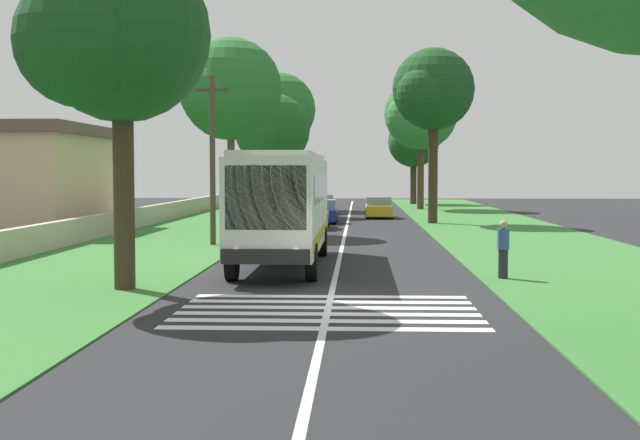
{
  "coord_description": "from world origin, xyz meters",
  "views": [
    {
      "loc": [
        -21.36,
        -0.71,
        3.16
      ],
      "look_at": [
        6.41,
        0.54,
        1.6
      ],
      "focal_mm": 49.02,
      "sensor_mm": 36.0,
      "label": 1
    }
  ],
  "objects_px": {
    "coach_bus": "(283,202)",
    "trailing_car_0": "(312,216)",
    "roadside_tree_left_3": "(271,132)",
    "utility_pole": "(212,157)",
    "trailing_car_1": "(323,212)",
    "roadside_tree_left_2": "(229,92)",
    "roadside_tree_right_2": "(419,116)",
    "pedestrian": "(503,249)",
    "roadside_tree_right_1": "(431,92)",
    "roadside_tree_right_3": "(412,144)",
    "trailing_car_3": "(322,205)",
    "roadside_tree_left_0": "(277,111)",
    "roadside_tree_left_1": "(117,41)",
    "trailing_car_2": "(379,208)"
  },
  "relations": [
    {
      "from": "coach_bus",
      "to": "trailing_car_0",
      "type": "distance_m",
      "value": 19.18
    },
    {
      "from": "roadside_tree_left_3",
      "to": "utility_pole",
      "type": "xyz_separation_m",
      "value": [
        -24.66,
        0.02,
        -2.17
      ]
    },
    {
      "from": "trailing_car_1",
      "to": "roadside_tree_left_2",
      "type": "height_order",
      "value": "roadside_tree_left_2"
    },
    {
      "from": "trailing_car_0",
      "to": "roadside_tree_left_2",
      "type": "relative_size",
      "value": 0.44
    },
    {
      "from": "roadside_tree_right_2",
      "to": "roadside_tree_left_2",
      "type": "bearing_deg",
      "value": 157.62
    },
    {
      "from": "pedestrian",
      "to": "roadside_tree_right_1",
      "type": "bearing_deg",
      "value": -0.23
    },
    {
      "from": "coach_bus",
      "to": "roadside_tree_right_1",
      "type": "bearing_deg",
      "value": -15.89
    },
    {
      "from": "trailing_car_0",
      "to": "roadside_tree_right_2",
      "type": "bearing_deg",
      "value": -17.2
    },
    {
      "from": "roadside_tree_left_3",
      "to": "roadside_tree_right_2",
      "type": "height_order",
      "value": "roadside_tree_right_2"
    },
    {
      "from": "trailing_car_0",
      "to": "pedestrian",
      "type": "bearing_deg",
      "value": -163.13
    },
    {
      "from": "roadside_tree_left_3",
      "to": "utility_pole",
      "type": "distance_m",
      "value": 24.76
    },
    {
      "from": "trailing_car_0",
      "to": "roadside_tree_right_3",
      "type": "relative_size",
      "value": 0.52
    },
    {
      "from": "trailing_car_3",
      "to": "roadside_tree_left_3",
      "type": "distance_m",
      "value": 6.99
    },
    {
      "from": "roadside_tree_right_1",
      "to": "coach_bus",
      "type": "bearing_deg",
      "value": 164.11
    },
    {
      "from": "trailing_car_3",
      "to": "roadside_tree_left_0",
      "type": "relative_size",
      "value": 0.38
    },
    {
      "from": "trailing_car_0",
      "to": "trailing_car_1",
      "type": "distance_m",
      "value": 5.09
    },
    {
      "from": "roadside_tree_left_0",
      "to": "roadside_tree_right_2",
      "type": "height_order",
      "value": "roadside_tree_left_0"
    },
    {
      "from": "trailing_car_1",
      "to": "utility_pole",
      "type": "relative_size",
      "value": 0.6
    },
    {
      "from": "coach_bus",
      "to": "roadside_tree_right_3",
      "type": "height_order",
      "value": "roadside_tree_right_3"
    },
    {
      "from": "trailing_car_3",
      "to": "roadside_tree_left_1",
      "type": "xyz_separation_m",
      "value": [
        -41.64,
        3.62,
        5.91
      ]
    },
    {
      "from": "roadside_tree_left_3",
      "to": "roadside_tree_right_3",
      "type": "xyz_separation_m",
      "value": [
        21.95,
        -11.19,
        -0.15
      ]
    },
    {
      "from": "trailing_car_2",
      "to": "pedestrian",
      "type": "relative_size",
      "value": 2.54
    },
    {
      "from": "roadside_tree_right_1",
      "to": "utility_pole",
      "type": "bearing_deg",
      "value": 146.75
    },
    {
      "from": "trailing_car_1",
      "to": "trailing_car_2",
      "type": "height_order",
      "value": "same"
    },
    {
      "from": "trailing_car_2",
      "to": "roadside_tree_right_3",
      "type": "height_order",
      "value": "roadside_tree_right_3"
    },
    {
      "from": "roadside_tree_left_2",
      "to": "roadside_tree_right_1",
      "type": "relative_size",
      "value": 0.94
    },
    {
      "from": "roadside_tree_left_0",
      "to": "roadside_tree_left_2",
      "type": "relative_size",
      "value": 1.13
    },
    {
      "from": "coach_bus",
      "to": "roadside_tree_right_3",
      "type": "distance_m",
      "value": 55.15
    },
    {
      "from": "trailing_car_1",
      "to": "roadside_tree_right_1",
      "type": "xyz_separation_m",
      "value": [
        -0.27,
        -6.53,
        7.2
      ]
    },
    {
      "from": "roadside_tree_left_0",
      "to": "roadside_tree_left_2",
      "type": "distance_m",
      "value": 27.57
    },
    {
      "from": "roadside_tree_left_1",
      "to": "roadside_tree_right_3",
      "type": "height_order",
      "value": "roadside_tree_left_1"
    },
    {
      "from": "coach_bus",
      "to": "roadside_tree_left_2",
      "type": "relative_size",
      "value": 1.13
    },
    {
      "from": "utility_pole",
      "to": "pedestrian",
      "type": "height_order",
      "value": "utility_pole"
    },
    {
      "from": "trailing_car_3",
      "to": "trailing_car_0",
      "type": "bearing_deg",
      "value": -179.58
    },
    {
      "from": "roadside_tree_left_3",
      "to": "utility_pole",
      "type": "height_order",
      "value": "roadside_tree_left_3"
    },
    {
      "from": "roadside_tree_left_0",
      "to": "roadside_tree_right_1",
      "type": "relative_size",
      "value": 1.07
    },
    {
      "from": "coach_bus",
      "to": "roadside_tree_left_0",
      "type": "distance_m",
      "value": 43.54
    },
    {
      "from": "trailing_car_2",
      "to": "roadside_tree_right_3",
      "type": "relative_size",
      "value": 0.52
    },
    {
      "from": "roadside_tree_right_3",
      "to": "utility_pole",
      "type": "relative_size",
      "value": 1.17
    },
    {
      "from": "trailing_car_0",
      "to": "utility_pole",
      "type": "relative_size",
      "value": 0.6
    },
    {
      "from": "roadside_tree_left_2",
      "to": "pedestrian",
      "type": "height_order",
      "value": "roadside_tree_left_2"
    },
    {
      "from": "trailing_car_3",
      "to": "roadside_tree_right_2",
      "type": "relative_size",
      "value": 0.4
    },
    {
      "from": "roadside_tree_right_3",
      "to": "utility_pole",
      "type": "height_order",
      "value": "roadside_tree_right_3"
    },
    {
      "from": "trailing_car_1",
      "to": "roadside_tree_left_1",
      "type": "xyz_separation_m",
      "value": [
        -30.2,
        4.13,
        5.91
      ]
    },
    {
      "from": "roadside_tree_right_3",
      "to": "utility_pole",
      "type": "xyz_separation_m",
      "value": [
        -46.61,
        11.2,
        -2.02
      ]
    },
    {
      "from": "trailing_car_2",
      "to": "roadside_tree_left_1",
      "type": "distance_m",
      "value": 37.41
    },
    {
      "from": "pedestrian",
      "to": "trailing_car_1",
      "type": "bearing_deg",
      "value": 13.13
    },
    {
      "from": "trailing_car_1",
      "to": "roadside_tree_right_1",
      "type": "bearing_deg",
      "value": -92.38
    },
    {
      "from": "trailing_car_2",
      "to": "trailing_car_3",
      "type": "xyz_separation_m",
      "value": [
        5.5,
        4.05,
        0.0
      ]
    },
    {
      "from": "roadside_tree_left_0",
      "to": "roadside_tree_left_3",
      "type": "height_order",
      "value": "roadside_tree_left_0"
    }
  ]
}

